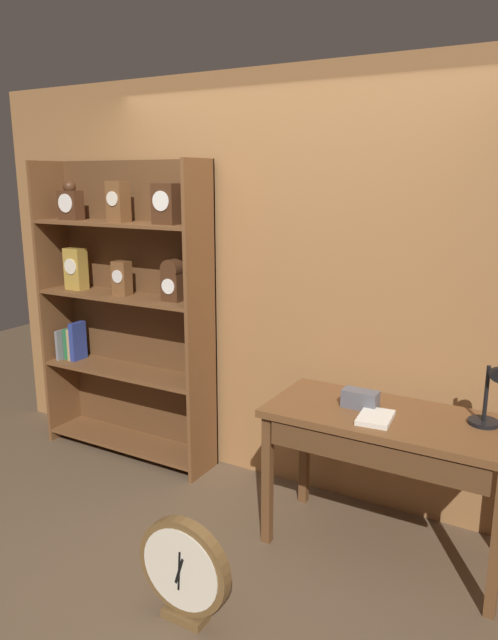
# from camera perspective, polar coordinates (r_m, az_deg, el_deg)

# --- Properties ---
(ground_plane) EXTENTS (10.00, 10.00, 0.00)m
(ground_plane) POSITION_cam_1_polar(r_m,az_deg,el_deg) (3.20, -7.36, -24.49)
(ground_plane) COLOR brown
(back_wood_panel) EXTENTS (4.80, 0.05, 2.60)m
(back_wood_panel) POSITION_cam_1_polar(r_m,az_deg,el_deg) (3.69, 4.17, 3.12)
(back_wood_panel) COLOR #9E6B3D
(back_wood_panel) RESTS_ON ground
(bookshelf) EXTENTS (1.33, 0.33, 2.08)m
(bookshelf) POSITION_cam_1_polar(r_m,az_deg,el_deg) (4.24, -11.85, 1.26)
(bookshelf) COLOR brown
(bookshelf) RESTS_ON ground
(workbench) EXTENTS (1.26, 0.58, 0.78)m
(workbench) POSITION_cam_1_polar(r_m,az_deg,el_deg) (3.17, 13.20, -10.68)
(workbench) COLOR brown
(workbench) RESTS_ON ground
(desk_lamp) EXTENTS (0.20, 0.20, 0.36)m
(desk_lamp) POSITION_cam_1_polar(r_m,az_deg,el_deg) (3.08, 22.46, -6.36)
(desk_lamp) COLOR black
(desk_lamp) RESTS_ON workbench
(toolbox_small) EXTENTS (0.19, 0.09, 0.10)m
(toolbox_small) POSITION_cam_1_polar(r_m,az_deg,el_deg) (3.19, 10.66, -7.50)
(toolbox_small) COLOR #595960
(toolbox_small) RESTS_ON workbench
(open_repair_manual) EXTENTS (0.18, 0.24, 0.02)m
(open_repair_manual) POSITION_cam_1_polar(r_m,az_deg,el_deg) (3.07, 12.08, -9.17)
(open_repair_manual) COLOR silver
(open_repair_manual) RESTS_ON workbench
(round_clock_large) EXTENTS (0.46, 0.11, 0.50)m
(round_clock_large) POSITION_cam_1_polar(r_m,az_deg,el_deg) (2.89, -6.27, -22.77)
(round_clock_large) COLOR brown
(round_clock_large) RESTS_ON ground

